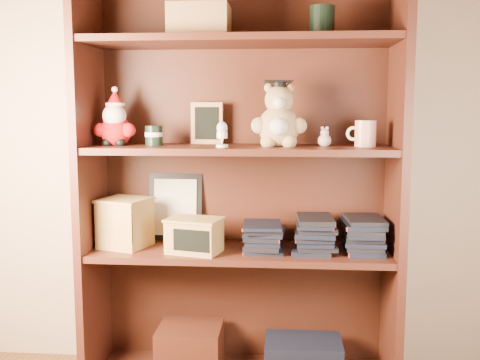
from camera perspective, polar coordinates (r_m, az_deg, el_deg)
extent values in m
cube|color=tan|center=(2.31, 5.95, 11.19)|extent=(3.00, 0.04, 2.50)
cube|color=#431D13|center=(2.27, -14.91, -0.34)|extent=(0.03, 0.35, 1.60)
cube|color=#431D13|center=(2.17, 15.56, -0.69)|extent=(0.03, 0.35, 1.60)
cube|color=#3E1B10|center=(2.30, 0.34, 0.04)|extent=(1.20, 0.02, 1.60)
cube|color=#431D13|center=(2.13, 0.00, 13.91)|extent=(1.14, 0.33, 0.02)
cube|color=#3E1B10|center=(2.35, -5.08, -16.61)|extent=(0.25, 0.22, 0.18)
cube|color=black|center=(2.33, 6.43, -17.40)|extent=(0.30, 0.20, 0.14)
cube|color=#9E7547|center=(2.16, -4.12, 15.75)|extent=(0.22, 0.18, 0.12)
cylinder|color=black|center=(2.14, 8.34, 15.64)|extent=(0.09, 0.09, 0.11)
cube|color=#431D13|center=(2.19, 0.00, -7.34)|extent=(1.14, 0.33, 0.02)
cube|color=#431D13|center=(2.13, 0.00, 3.14)|extent=(1.14, 0.33, 0.02)
sphere|color=#A50F0F|center=(2.21, -12.49, 4.87)|extent=(0.12, 0.12, 0.12)
sphere|color=#A50F0F|center=(2.21, -13.99, 4.95)|extent=(0.06, 0.06, 0.06)
sphere|color=#A50F0F|center=(2.18, -11.28, 4.99)|extent=(0.06, 0.06, 0.06)
sphere|color=black|center=(2.20, -13.30, 3.71)|extent=(0.04, 0.04, 0.04)
sphere|color=black|center=(2.18, -12.07, 3.72)|extent=(0.04, 0.04, 0.04)
sphere|color=white|center=(2.20, -12.65, 6.39)|extent=(0.09, 0.09, 0.09)
sphere|color=#D8B293|center=(2.21, -12.55, 6.91)|extent=(0.06, 0.06, 0.06)
cone|color=#A50F0F|center=(2.21, -12.58, 8.19)|extent=(0.07, 0.07, 0.06)
sphere|color=white|center=(2.21, -12.60, 8.96)|extent=(0.02, 0.02, 0.02)
cylinder|color=white|center=(2.21, -12.56, 7.50)|extent=(0.07, 0.07, 0.01)
cylinder|color=black|center=(2.18, -8.73, 4.47)|extent=(0.07, 0.07, 0.08)
cylinder|color=beige|center=(2.18, -8.74, 4.60)|extent=(0.07, 0.07, 0.02)
cube|color=#9E7547|center=(2.25, -3.37, 5.79)|extent=(0.13, 0.03, 0.16)
cube|color=black|center=(2.24, -3.41, 5.78)|extent=(0.10, 0.01, 0.13)
cube|color=#9E7547|center=(2.28, -3.26, 4.08)|extent=(0.06, 0.06, 0.01)
cylinder|color=white|center=(2.06, -1.83, 3.49)|extent=(0.04, 0.04, 0.01)
cone|color=white|center=(2.06, -1.83, 4.04)|extent=(0.02, 0.02, 0.03)
cylinder|color=white|center=(2.05, -1.84, 4.58)|extent=(0.04, 0.04, 0.02)
ellipsoid|color=silver|center=(2.05, -1.84, 5.28)|extent=(0.04, 0.04, 0.05)
sphere|color=tan|center=(2.12, 3.97, 5.40)|extent=(0.16, 0.16, 0.16)
sphere|color=white|center=(2.05, 3.94, 5.43)|extent=(0.07, 0.07, 0.07)
sphere|color=tan|center=(2.10, 1.97, 5.55)|extent=(0.06, 0.06, 0.06)
sphere|color=tan|center=(2.09, 5.96, 5.51)|extent=(0.06, 0.06, 0.06)
sphere|color=tan|center=(2.07, 2.86, 3.92)|extent=(0.06, 0.06, 0.06)
sphere|color=tan|center=(2.07, 5.02, 3.90)|extent=(0.06, 0.06, 0.06)
sphere|color=tan|center=(2.11, 3.99, 8.12)|extent=(0.11, 0.11, 0.11)
sphere|color=white|center=(2.07, 3.98, 7.83)|extent=(0.04, 0.04, 0.04)
sphere|color=tan|center=(2.13, 2.94, 9.33)|extent=(0.04, 0.04, 0.04)
sphere|color=tan|center=(2.13, 5.08, 9.31)|extent=(0.04, 0.04, 0.04)
cylinder|color=black|center=(2.12, 4.01, 9.63)|extent=(0.05, 0.05, 0.02)
cube|color=black|center=(2.12, 4.01, 9.97)|extent=(0.11, 0.11, 0.01)
cylinder|color=#A50F0F|center=(2.09, 5.39, 9.64)|extent=(0.00, 0.05, 0.03)
sphere|color=#CCA19D|center=(2.12, 8.58, 3.98)|extent=(0.05, 0.05, 0.05)
sphere|color=#CCA19D|center=(2.12, 8.60, 4.77)|extent=(0.03, 0.03, 0.03)
sphere|color=#CCA19D|center=(2.12, 8.37, 5.25)|extent=(0.01, 0.01, 0.01)
sphere|color=#CCA19D|center=(2.12, 8.84, 5.24)|extent=(0.01, 0.01, 0.01)
cylinder|color=silver|center=(2.14, 12.62, 4.62)|extent=(0.08, 0.08, 0.10)
torus|color=white|center=(2.13, 11.45, 4.65)|extent=(0.05, 0.01, 0.05)
cube|color=black|center=(2.34, -6.55, -2.71)|extent=(0.22, 0.05, 0.27)
cube|color=beige|center=(2.32, -6.61, -2.76)|extent=(0.18, 0.04, 0.23)
cube|color=#B18D48|center=(2.25, -11.59, -4.36)|extent=(0.21, 0.21, 0.19)
cube|color=black|center=(2.17, -12.22, -4.81)|extent=(0.12, 0.04, 0.12)
cube|color=#B18D48|center=(2.23, -11.66, -1.99)|extent=(0.22, 0.22, 0.01)
cube|color=#B18D48|center=(2.13, -4.66, -5.73)|extent=(0.22, 0.18, 0.12)
cube|color=black|center=(2.07, -4.97, -6.16)|extent=(0.14, 0.04, 0.08)
cube|color=#B18D48|center=(2.12, -4.68, -4.02)|extent=(0.23, 0.19, 0.01)
cube|color=black|center=(2.18, 2.51, -6.86)|extent=(0.14, 0.20, 0.02)
cube|color=black|center=(2.18, 2.51, -6.45)|extent=(0.14, 0.20, 0.02)
cube|color=black|center=(2.18, 2.51, -6.04)|extent=(0.14, 0.20, 0.02)
cube|color=black|center=(2.17, 2.52, -5.63)|extent=(0.14, 0.20, 0.02)
cube|color=black|center=(2.17, 2.52, -5.22)|extent=(0.14, 0.20, 0.02)
cube|color=black|center=(2.16, 2.52, -4.81)|extent=(0.14, 0.20, 0.02)
cube|color=black|center=(2.16, 2.52, -4.39)|extent=(0.14, 0.20, 0.02)
cube|color=black|center=(2.18, 7.46, -6.91)|extent=(0.14, 0.20, 0.02)
cube|color=black|center=(2.18, 7.46, -6.50)|extent=(0.14, 0.20, 0.02)
cube|color=black|center=(2.18, 7.47, -6.09)|extent=(0.14, 0.20, 0.02)
cube|color=black|center=(2.17, 7.48, -5.68)|extent=(0.14, 0.20, 0.02)
cube|color=black|center=(2.17, 7.49, -5.27)|extent=(0.14, 0.20, 0.02)
cube|color=black|center=(2.17, 7.49, -4.86)|extent=(0.14, 0.20, 0.02)
cube|color=black|center=(2.16, 7.50, -4.45)|extent=(0.14, 0.20, 0.02)
cube|color=black|center=(2.16, 7.51, -4.03)|extent=(0.14, 0.20, 0.02)
cube|color=black|center=(2.20, 12.31, -6.91)|extent=(0.14, 0.20, 0.02)
cube|color=black|center=(2.20, 12.32, -6.51)|extent=(0.14, 0.20, 0.02)
cube|color=black|center=(2.19, 12.33, -6.10)|extent=(0.14, 0.20, 0.02)
cube|color=black|center=(2.19, 12.34, -5.69)|extent=(0.14, 0.20, 0.02)
cube|color=black|center=(2.19, 12.35, -5.28)|extent=(0.14, 0.20, 0.02)
cube|color=black|center=(2.18, 12.36, -4.87)|extent=(0.14, 0.20, 0.02)
cube|color=black|center=(2.18, 12.38, -4.46)|extent=(0.14, 0.20, 0.02)
cube|color=black|center=(2.18, 12.39, -4.05)|extent=(0.14, 0.20, 0.02)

